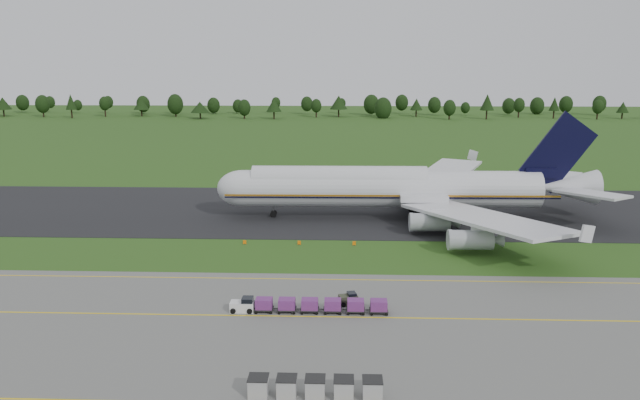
{
  "coord_description": "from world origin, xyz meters",
  "views": [
    {
      "loc": [
        7.51,
        -86.25,
        27.81
      ],
      "look_at": [
        4.3,
        2.0,
        7.86
      ],
      "focal_mm": 35.0,
      "sensor_mm": 36.0,
      "label": 1
    }
  ],
  "objects_px": {
    "baggage_train": "(307,305)",
    "utility_cart": "(348,300)",
    "uld_row": "(315,387)",
    "aircraft": "(397,188)",
    "edge_markers": "(299,243)"
  },
  "relations": [
    {
      "from": "baggage_train",
      "to": "utility_cart",
      "type": "bearing_deg",
      "value": 27.02
    },
    {
      "from": "utility_cart",
      "to": "uld_row",
      "type": "height_order",
      "value": "uld_row"
    },
    {
      "from": "aircraft",
      "to": "uld_row",
      "type": "relative_size",
      "value": 5.99
    },
    {
      "from": "aircraft",
      "to": "baggage_train",
      "type": "xyz_separation_m",
      "value": [
        -13.68,
        -43.69,
        -4.57
      ]
    },
    {
      "from": "utility_cart",
      "to": "baggage_train",
      "type": "bearing_deg",
      "value": -152.98
    },
    {
      "from": "utility_cart",
      "to": "edge_markers",
      "type": "xyz_separation_m",
      "value": [
        -7.33,
        23.96,
        -0.35
      ]
    },
    {
      "from": "uld_row",
      "to": "edge_markers",
      "type": "distance_m",
      "value": 44.49
    },
    {
      "from": "baggage_train",
      "to": "edge_markers",
      "type": "bearing_deg",
      "value": 95.8
    },
    {
      "from": "utility_cart",
      "to": "uld_row",
      "type": "relative_size",
      "value": 0.21
    },
    {
      "from": "aircraft",
      "to": "edge_markers",
      "type": "xyz_separation_m",
      "value": [
        -16.35,
        -17.35,
        -5.2
      ]
    },
    {
      "from": "aircraft",
      "to": "utility_cart",
      "type": "xyz_separation_m",
      "value": [
        -9.02,
        -41.31,
        -4.85
      ]
    },
    {
      "from": "utility_cart",
      "to": "uld_row",
      "type": "bearing_deg",
      "value": -98.21
    },
    {
      "from": "utility_cart",
      "to": "edge_markers",
      "type": "distance_m",
      "value": 25.06
    },
    {
      "from": "aircraft",
      "to": "baggage_train",
      "type": "bearing_deg",
      "value": -107.39
    },
    {
      "from": "aircraft",
      "to": "edge_markers",
      "type": "distance_m",
      "value": 24.41
    }
  ]
}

